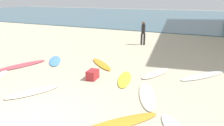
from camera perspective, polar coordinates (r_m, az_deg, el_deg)
The scene contains 13 objects.
ground_plane at distance 6.75m, azimuth -21.45°, elevation -14.51°, with size 120.00×120.00×0.00m, color beige.
ocean_water at distance 41.76m, azimuth 20.04°, elevation 11.17°, with size 120.00×40.00×0.08m, color #426675.
surfboard_1 at distance 7.99m, azimuth 9.14°, elevation -8.19°, with size 0.57×2.39×0.07m, color #EFE7C6.
surfboard_2 at distance 11.40m, azimuth -2.75°, elevation -0.27°, with size 0.48×2.30×0.08m, color orange.
surfboard_3 at distance 9.37m, azimuth 3.28°, elevation -4.15°, with size 0.53×1.97×0.07m, color yellow.
surfboard_4 at distance 12.09m, azimuth -22.35°, elevation -0.54°, with size 0.59×2.59×0.09m, color #D34956.
surfboard_5 at distance 8.62m, azimuth -19.87°, elevation -7.06°, with size 0.53×1.99×0.08m, color silver.
surfboard_7 at distance 12.39m, azimuth -14.57°, elevation 0.58°, with size 0.60×2.06×0.08m, color #5496E4.
surfboard_8 at distance 10.53m, azimuth 22.48°, elevation -3.04°, with size 0.51×2.56×0.08m, color white.
surfboard_9 at distance 10.22m, azimuth 11.22°, elevation -2.60°, with size 0.57×2.00×0.09m, color silver.
surfboard_10 at distance 6.28m, azimuth 1.64°, elevation -15.37°, with size 0.50×2.55×0.06m, color orange.
beachgoer_near at distance 16.24m, azimuth 8.10°, elevation 7.99°, with size 0.37×0.37×1.71m.
beach_cooler at distance 9.43m, azimuth -5.05°, elevation -3.03°, with size 0.59×0.38×0.39m, color #B2282D.
Camera 1 is at (4.48, -3.76, 3.37)m, focal length 35.26 mm.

